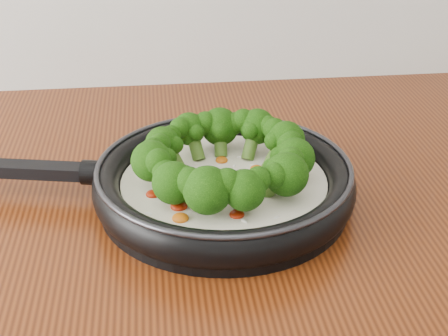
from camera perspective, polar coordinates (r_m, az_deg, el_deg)
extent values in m
cylinder|color=black|center=(0.83, 0.00, -2.69)|extent=(0.37, 0.37, 0.01)
torus|color=black|center=(0.81, 0.00, -1.23)|extent=(0.39, 0.39, 0.03)
torus|color=#2D2D33|center=(0.80, 0.00, 0.14)|extent=(0.38, 0.38, 0.01)
cube|color=black|center=(0.87, -16.72, -0.14)|extent=(0.19, 0.06, 0.02)
cylinder|color=black|center=(0.84, -11.31, -0.40)|extent=(0.04, 0.04, 0.03)
cylinder|color=white|center=(0.82, 0.00, -1.66)|extent=(0.30, 0.30, 0.02)
ellipsoid|color=#A92008|center=(0.78, -6.25, -2.29)|extent=(0.02, 0.02, 0.01)
ellipsoid|color=#A92008|center=(0.76, -3.97, -3.36)|extent=(0.02, 0.02, 0.01)
ellipsoid|color=#D9610D|center=(0.80, -0.55, -1.22)|extent=(0.03, 0.03, 0.01)
ellipsoid|color=#A92008|center=(0.77, 0.71, -2.67)|extent=(0.03, 0.03, 0.01)
ellipsoid|color=#A92008|center=(0.74, 1.13, -4.09)|extent=(0.02, 0.02, 0.01)
ellipsoid|color=#D9610D|center=(0.80, 2.00, -1.26)|extent=(0.02, 0.02, 0.01)
ellipsoid|color=#A92008|center=(0.76, -1.61, -3.03)|extent=(0.02, 0.02, 0.01)
ellipsoid|color=#A92008|center=(0.78, 2.75, -2.26)|extent=(0.02, 0.02, 0.01)
ellipsoid|color=#D9610D|center=(0.73, -3.84, -4.40)|extent=(0.02, 0.02, 0.01)
ellipsoid|color=#A92008|center=(0.82, 6.78, -0.91)|extent=(0.02, 0.02, 0.01)
ellipsoid|color=#A92008|center=(0.82, -2.61, -0.80)|extent=(0.02, 0.02, 0.01)
ellipsoid|color=#D9610D|center=(0.81, -1.16, -0.92)|extent=(0.02, 0.02, 0.01)
ellipsoid|color=#A92008|center=(0.83, -4.18, -0.32)|extent=(0.03, 0.03, 0.01)
ellipsoid|color=#A92008|center=(0.79, 1.38, -1.69)|extent=(0.03, 0.03, 0.01)
ellipsoid|color=#D9610D|center=(0.85, -0.21, 0.68)|extent=(0.02, 0.02, 0.01)
ellipsoid|color=#A92008|center=(0.82, 0.13, -0.56)|extent=(0.03, 0.03, 0.01)
ellipsoid|color=#A92008|center=(0.82, -1.29, -0.68)|extent=(0.02, 0.02, 0.01)
ellipsoid|color=#D9610D|center=(0.83, 2.88, -0.10)|extent=(0.02, 0.02, 0.01)
ellipsoid|color=white|center=(0.78, 2.91, -2.12)|extent=(0.01, 0.01, 0.00)
ellipsoid|color=white|center=(0.74, 4.63, -4.40)|extent=(0.01, 0.01, 0.00)
ellipsoid|color=white|center=(0.80, -2.04, -1.47)|extent=(0.01, 0.01, 0.00)
ellipsoid|color=white|center=(0.78, -3.30, -2.18)|extent=(0.00, 0.01, 0.00)
ellipsoid|color=white|center=(0.75, -6.63, -4.00)|extent=(0.01, 0.01, 0.00)
ellipsoid|color=white|center=(0.79, -0.56, -1.79)|extent=(0.01, 0.01, 0.00)
ellipsoid|color=white|center=(0.79, -1.36, -1.94)|extent=(0.01, 0.01, 0.00)
ellipsoid|color=white|center=(0.86, 1.47, 0.96)|extent=(0.01, 0.00, 0.00)
ellipsoid|color=white|center=(0.73, 1.77, -4.68)|extent=(0.01, 0.01, 0.00)
ellipsoid|color=white|center=(0.78, -4.17, -2.44)|extent=(0.00, 0.01, 0.00)
ellipsoid|color=white|center=(0.81, 0.63, -1.01)|extent=(0.01, 0.01, 0.00)
ellipsoid|color=white|center=(0.84, 0.93, 0.14)|extent=(0.01, 0.01, 0.00)
ellipsoid|color=white|center=(0.80, -5.51, -1.52)|extent=(0.01, 0.01, 0.00)
ellipsoid|color=white|center=(0.80, 2.08, -1.27)|extent=(0.01, 0.01, 0.00)
ellipsoid|color=white|center=(0.81, -0.19, -1.08)|extent=(0.01, 0.01, 0.00)
ellipsoid|color=white|center=(0.82, -0.15, -0.48)|extent=(0.01, 0.01, 0.00)
ellipsoid|color=white|center=(0.84, 2.61, 0.27)|extent=(0.01, 0.01, 0.00)
ellipsoid|color=white|center=(0.76, 0.81, -3.10)|extent=(0.01, 0.01, 0.00)
ellipsoid|color=white|center=(0.80, -2.00, -1.50)|extent=(0.01, 0.01, 0.00)
cylinder|color=#537B28|center=(0.81, 5.00, -0.23)|extent=(0.03, 0.02, 0.04)
sphere|color=black|center=(0.80, 6.20, 0.87)|extent=(0.06, 0.06, 0.05)
sphere|color=black|center=(0.81, 5.73, 1.99)|extent=(0.04, 0.04, 0.03)
sphere|color=black|center=(0.78, 6.01, 0.63)|extent=(0.03, 0.03, 0.03)
sphere|color=black|center=(0.80, 4.91, 1.02)|extent=(0.03, 0.03, 0.03)
cylinder|color=#537B28|center=(0.84, 4.38, 1.02)|extent=(0.04, 0.03, 0.04)
sphere|color=black|center=(0.83, 5.45, 2.47)|extent=(0.06, 0.06, 0.05)
sphere|color=black|center=(0.84, 4.47, 3.37)|extent=(0.04, 0.04, 0.03)
sphere|color=black|center=(0.82, 5.90, 2.29)|extent=(0.03, 0.03, 0.03)
sphere|color=black|center=(0.83, 4.38, 2.35)|extent=(0.03, 0.03, 0.02)
cylinder|color=#537B28|center=(0.86, 2.37, 2.00)|extent=(0.03, 0.04, 0.04)
sphere|color=black|center=(0.87, 2.93, 3.66)|extent=(0.06, 0.06, 0.05)
sphere|color=black|center=(0.86, 1.71, 4.24)|extent=(0.04, 0.04, 0.03)
sphere|color=black|center=(0.85, 3.89, 3.68)|extent=(0.03, 0.03, 0.03)
sphere|color=black|center=(0.85, 2.38, 3.34)|extent=(0.03, 0.03, 0.02)
cylinder|color=#537B28|center=(0.87, -0.30, 2.11)|extent=(0.02, 0.03, 0.04)
sphere|color=black|center=(0.87, -0.36, 3.65)|extent=(0.06, 0.06, 0.05)
sphere|color=black|center=(0.86, -1.62, 3.94)|extent=(0.04, 0.04, 0.03)
sphere|color=black|center=(0.87, 0.92, 3.94)|extent=(0.04, 0.04, 0.03)
sphere|color=black|center=(0.86, -0.29, 3.27)|extent=(0.03, 0.03, 0.03)
cylinder|color=#537B28|center=(0.86, -2.49, 1.87)|extent=(0.03, 0.04, 0.04)
sphere|color=black|center=(0.86, -3.07, 3.44)|extent=(0.05, 0.05, 0.04)
sphere|color=black|center=(0.85, -3.87, 3.54)|extent=(0.03, 0.03, 0.03)
sphere|color=black|center=(0.87, -1.99, 3.95)|extent=(0.03, 0.03, 0.03)
sphere|color=black|center=(0.85, -2.48, 3.13)|extent=(0.03, 0.03, 0.02)
cylinder|color=#537B28|center=(0.83, -4.39, 0.83)|extent=(0.04, 0.03, 0.04)
sphere|color=black|center=(0.83, -5.41, 2.12)|extent=(0.05, 0.05, 0.04)
sphere|color=black|center=(0.81, -5.64, 2.08)|extent=(0.03, 0.03, 0.03)
sphere|color=black|center=(0.84, -4.63, 2.90)|extent=(0.03, 0.03, 0.03)
sphere|color=black|center=(0.82, -4.32, 2.02)|extent=(0.03, 0.03, 0.02)
cylinder|color=#537B28|center=(0.79, -5.04, -0.53)|extent=(0.03, 0.02, 0.04)
sphere|color=black|center=(0.78, -6.36, 0.61)|extent=(0.06, 0.06, 0.05)
sphere|color=black|center=(0.76, -5.77, 0.55)|extent=(0.04, 0.04, 0.03)
sphere|color=black|center=(0.80, -6.26, 1.63)|extent=(0.03, 0.03, 0.03)
sphere|color=black|center=(0.78, -5.05, 0.87)|extent=(0.03, 0.03, 0.03)
cylinder|color=#537B28|center=(0.76, -3.53, -2.02)|extent=(0.03, 0.03, 0.04)
sphere|color=black|center=(0.74, -4.44, -1.31)|extent=(0.06, 0.06, 0.05)
sphere|color=black|center=(0.73, -3.09, -1.07)|extent=(0.04, 0.04, 0.03)
sphere|color=black|center=(0.75, -5.23, -0.33)|extent=(0.03, 0.03, 0.03)
sphere|color=black|center=(0.75, -3.46, -0.67)|extent=(0.03, 0.03, 0.03)
cylinder|color=#537B28|center=(0.74, -1.14, -2.59)|extent=(0.03, 0.04, 0.04)
sphere|color=black|center=(0.72, -1.45, -1.96)|extent=(0.07, 0.07, 0.06)
sphere|color=black|center=(0.72, 0.27, -1.34)|extent=(0.04, 0.04, 0.03)
sphere|color=black|center=(0.73, -2.98, -1.22)|extent=(0.04, 0.04, 0.03)
sphere|color=black|center=(0.73, -1.13, -1.13)|extent=(0.03, 0.03, 0.03)
cylinder|color=#537B28|center=(0.75, 1.42, -2.57)|extent=(0.02, 0.03, 0.04)
sphere|color=black|center=(0.72, 1.81, -1.95)|extent=(0.06, 0.06, 0.05)
sphere|color=black|center=(0.73, 3.03, -0.99)|extent=(0.04, 0.04, 0.03)
sphere|color=black|center=(0.72, 0.35, -1.57)|extent=(0.03, 0.03, 0.03)
sphere|color=black|center=(0.74, 1.40, -1.13)|extent=(0.03, 0.03, 0.02)
cylinder|color=#537B28|center=(0.77, 4.33, -1.47)|extent=(0.04, 0.03, 0.04)
sphere|color=black|center=(0.75, 5.49, -0.56)|extent=(0.06, 0.06, 0.05)
sphere|color=black|center=(0.77, 5.87, 0.66)|extent=(0.04, 0.04, 0.03)
sphere|color=black|center=(0.74, 4.48, -0.66)|extent=(0.04, 0.04, 0.03)
sphere|color=black|center=(0.76, 4.33, -0.05)|extent=(0.03, 0.03, 0.03)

